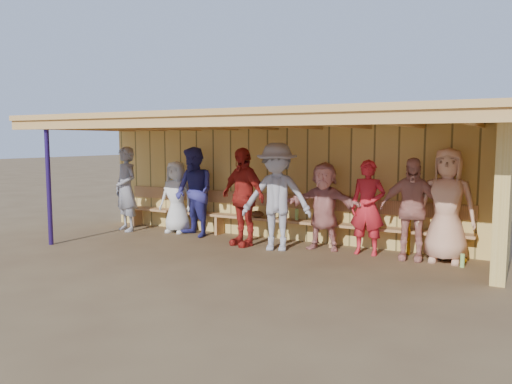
# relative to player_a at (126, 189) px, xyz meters

# --- Properties ---
(ground) EXTENTS (90.00, 90.00, 0.00)m
(ground) POSITION_rel_player_a_xyz_m (3.35, -0.43, -0.94)
(ground) COLOR brown
(ground) RESTS_ON ground
(player_a) EXTENTS (0.80, 0.65, 1.88)m
(player_a) POSITION_rel_player_a_xyz_m (0.00, 0.00, 0.00)
(player_a) COLOR gray
(player_a) RESTS_ON ground
(player_b) EXTENTS (0.82, 0.59, 1.57)m
(player_b) POSITION_rel_player_a_xyz_m (1.11, 0.38, -0.15)
(player_b) COLOR silver
(player_b) RESTS_ON ground
(player_c) EXTENTS (1.11, 1.00, 1.89)m
(player_c) POSITION_rel_player_a_xyz_m (1.72, 0.20, 0.00)
(player_c) COLOR navy
(player_c) RESTS_ON ground
(player_d) EXTENTS (1.20, 0.79, 1.89)m
(player_d) POSITION_rel_player_a_xyz_m (3.06, -0.09, 0.00)
(player_d) COLOR #AA231B
(player_d) RESTS_ON ground
(player_e) EXTENTS (1.44, 1.09, 1.98)m
(player_e) POSITION_rel_player_a_xyz_m (3.82, -0.15, 0.05)
(player_e) COLOR #9C9AA3
(player_e) RESTS_ON ground
(player_f) EXTENTS (1.55, 0.63, 1.63)m
(player_f) POSITION_rel_player_a_xyz_m (4.56, 0.31, -0.13)
(player_f) COLOR tan
(player_f) RESTS_ON ground
(player_g) EXTENTS (0.63, 0.43, 1.69)m
(player_g) POSITION_rel_player_a_xyz_m (5.39, 0.29, -0.10)
(player_g) COLOR red
(player_g) RESTS_ON ground
(player_h) EXTENTS (0.95, 0.64, 1.91)m
(player_h) POSITION_rel_player_a_xyz_m (6.69, 0.38, 0.01)
(player_h) COLOR tan
(player_h) RESTS_ON ground
(player_extra) EXTENTS (1.07, 0.55, 1.74)m
(player_extra) POSITION_rel_player_a_xyz_m (6.14, 0.26, -0.07)
(player_extra) COLOR tan
(player_extra) RESTS_ON ground
(dugout_structure) EXTENTS (8.80, 3.20, 2.50)m
(dugout_structure) POSITION_rel_player_a_xyz_m (3.74, 0.25, 0.75)
(dugout_structure) COLOR #E4BD61
(dugout_structure) RESTS_ON ground
(bench) EXTENTS (7.60, 0.34, 0.93)m
(bench) POSITION_rel_player_a_xyz_m (3.35, 0.68, -0.41)
(bench) COLOR tan
(bench) RESTS_ON ground
(dugout_equipment) EXTENTS (5.77, 0.62, 0.80)m
(dugout_equipment) POSITION_rel_player_a_xyz_m (2.77, 0.55, -0.45)
(dugout_equipment) COLOR gold
(dugout_equipment) RESTS_ON ground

